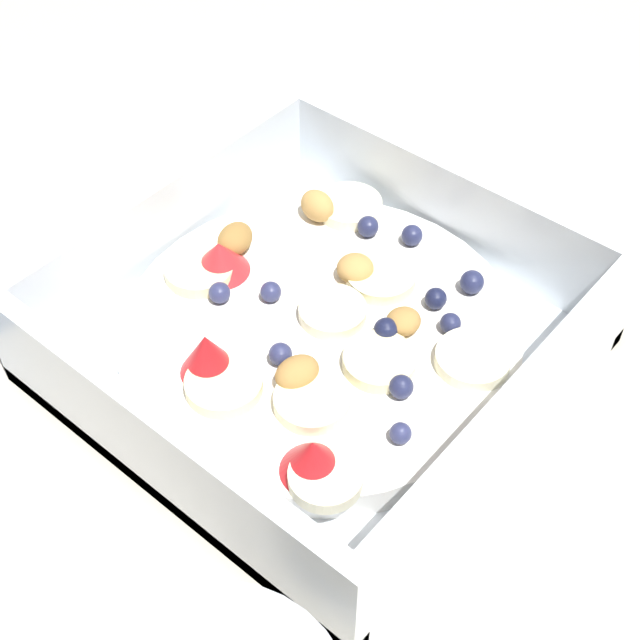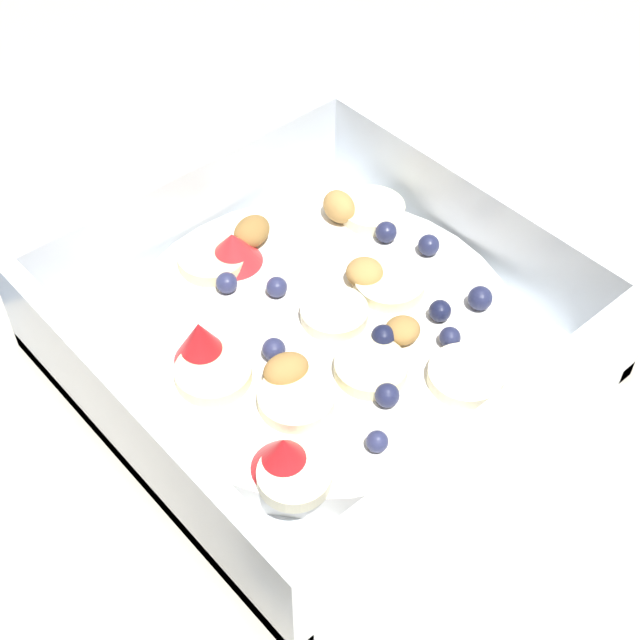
# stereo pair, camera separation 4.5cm
# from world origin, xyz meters

# --- Properties ---
(ground_plane) EXTENTS (2.40, 2.40, 0.00)m
(ground_plane) POSITION_xyz_m (0.00, 0.00, 0.00)
(ground_plane) COLOR beige
(fruit_bowl) EXTENTS (0.23, 0.23, 0.06)m
(fruit_bowl) POSITION_xyz_m (-0.01, -0.02, 0.02)
(fruit_bowl) COLOR white
(fruit_bowl) RESTS_ON ground
(spoon) EXTENTS (0.07, 0.17, 0.01)m
(spoon) POSITION_xyz_m (0.16, 0.03, 0.00)
(spoon) COLOR silver
(spoon) RESTS_ON ground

